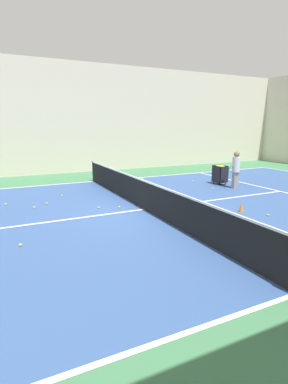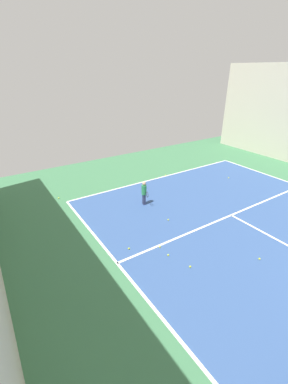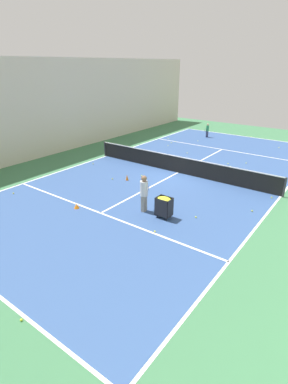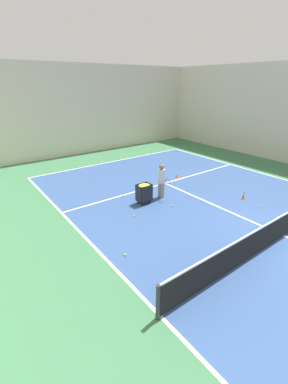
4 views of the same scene
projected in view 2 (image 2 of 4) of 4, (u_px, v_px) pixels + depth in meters
line_baseline_near at (161, 177)px, 15.83m from camera, size 11.78×0.10×0.00m
line_service_near at (231, 215)px, 11.75m from camera, size 11.78×0.10×0.00m
player_near_baseline at (144, 192)px, 12.40m from camera, size 0.29×0.59×1.21m
tennis_ball_0 at (160, 247)px, 9.61m from camera, size 0.07×0.07×0.07m
tennis_ball_1 at (190, 267)px, 8.64m from camera, size 0.07×0.07×0.07m
tennis_ball_2 at (229, 178)px, 15.68m from camera, size 0.07×0.07×0.07m
tennis_ball_10 at (59, 198)px, 13.23m from camera, size 0.07×0.07×0.07m
tennis_ball_14 at (168, 220)px, 11.32m from camera, size 0.07×0.07×0.07m
tennis_ball_17 at (166, 175)px, 16.04m from camera, size 0.07×0.07×0.07m
tennis_ball_19 at (259, 259)px, 9.00m from camera, size 0.07×0.07×0.07m
tennis_ball_30 at (129, 248)px, 9.52m from camera, size 0.07×0.07×0.07m
tennis_ball_32 at (168, 255)px, 9.18m from camera, size 0.07×0.07×0.07m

